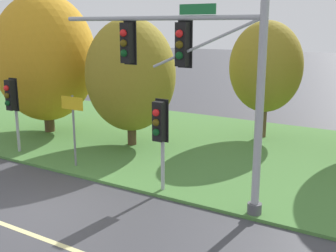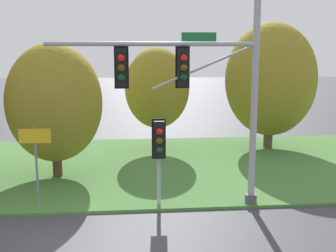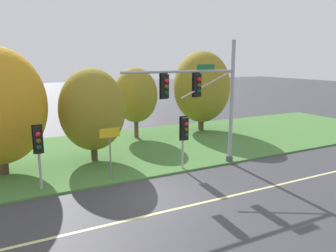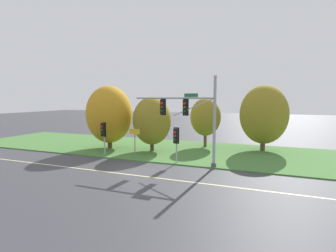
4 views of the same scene
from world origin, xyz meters
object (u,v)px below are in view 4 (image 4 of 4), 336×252
object	(u,v)px
pedestrian_signal_further_along	(176,138)
pedestrian_signal_near_kerb	(103,132)
tree_left_of_mast	(152,121)
tree_behind_signpost	(205,117)
traffic_signal_mast	(191,114)
tree_nearest_road	(109,114)
tree_mid_verge	(264,115)
route_sign_post	(135,138)

from	to	relation	value
pedestrian_signal_further_along	pedestrian_signal_near_kerb	bearing A→B (deg)	176.72
pedestrian_signal_further_along	tree_left_of_mast	world-z (taller)	tree_left_of_mast
pedestrian_signal_further_along	tree_behind_signpost	distance (m)	8.28
pedestrian_signal_near_kerb	tree_behind_signpost	world-z (taller)	tree_behind_signpost
traffic_signal_mast	tree_nearest_road	xyz separation A→B (m)	(-10.14, 3.67, -0.46)
tree_behind_signpost	tree_mid_verge	bearing A→B (deg)	0.42
route_sign_post	tree_mid_verge	bearing A→B (deg)	36.62
pedestrian_signal_near_kerb	tree_nearest_road	size ratio (longest dim) A/B	0.46
route_sign_post	tree_nearest_road	size ratio (longest dim) A/B	0.40
pedestrian_signal_further_along	tree_nearest_road	size ratio (longest dim) A/B	0.44
tree_left_of_mast	tree_mid_verge	size ratio (longest dim) A/B	0.82
pedestrian_signal_near_kerb	route_sign_post	world-z (taller)	pedestrian_signal_near_kerb
tree_nearest_road	route_sign_post	bearing A→B (deg)	-33.95
tree_left_of_mast	traffic_signal_mast	bearing A→B (deg)	-36.56
tree_behind_signpost	tree_mid_verge	xyz separation A→B (m)	(5.97, 0.04, 0.40)
pedestrian_signal_further_along	tree_left_of_mast	xyz separation A→B (m)	(-3.96, 3.89, 0.95)
pedestrian_signal_further_along	tree_behind_signpost	size ratio (longest dim) A/B	0.55
traffic_signal_mast	pedestrian_signal_near_kerb	xyz separation A→B (m)	(-8.65, 0.42, -1.85)
tree_nearest_road	tree_left_of_mast	distance (m)	4.92
tree_nearest_road	tree_behind_signpost	distance (m)	10.37
tree_mid_verge	tree_left_of_mast	bearing A→B (deg)	-157.41
traffic_signal_mast	tree_behind_signpost	size ratio (longest dim) A/B	1.31
route_sign_post	tree_behind_signpost	world-z (taller)	tree_behind_signpost
route_sign_post	pedestrian_signal_near_kerb	bearing A→B (deg)	-179.82
traffic_signal_mast	route_sign_post	size ratio (longest dim) A/B	2.63
tree_nearest_road	tree_behind_signpost	xyz separation A→B (m)	(9.33, 4.51, -0.33)
pedestrian_signal_near_kerb	tree_nearest_road	xyz separation A→B (m)	(-1.49, 3.25, 1.39)
traffic_signal_mast	tree_mid_verge	xyz separation A→B (m)	(5.16, 8.23, -0.39)
traffic_signal_mast	tree_mid_verge	distance (m)	9.72
pedestrian_signal_further_along	tree_left_of_mast	distance (m)	5.63
route_sign_post	tree_mid_verge	world-z (taller)	tree_mid_verge
pedestrian_signal_further_along	tree_mid_verge	size ratio (longest dim) A/B	0.44
tree_nearest_road	traffic_signal_mast	bearing A→B (deg)	-19.92
tree_nearest_road	tree_left_of_mast	world-z (taller)	tree_nearest_road
tree_left_of_mast	tree_behind_signpost	xyz separation A→B (m)	(4.45, 4.29, 0.21)
traffic_signal_mast	pedestrian_signal_near_kerb	bearing A→B (deg)	177.19
pedestrian_signal_near_kerb	traffic_signal_mast	bearing A→B (deg)	-2.81
tree_mid_verge	pedestrian_signal_further_along	bearing A→B (deg)	-128.13
traffic_signal_mast	tree_behind_signpost	world-z (taller)	traffic_signal_mast
pedestrian_signal_further_along	tree_mid_verge	distance (m)	10.57
pedestrian_signal_near_kerb	route_sign_post	xyz separation A→B (m)	(3.32, 0.01, -0.40)
tree_nearest_road	pedestrian_signal_further_along	bearing A→B (deg)	-22.55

